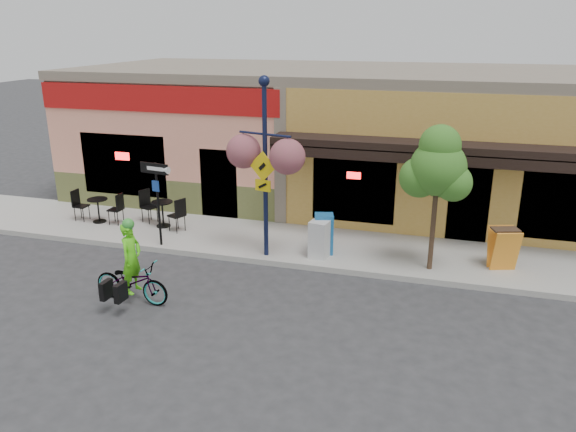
# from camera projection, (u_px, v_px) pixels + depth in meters

# --- Properties ---
(ground) EXTENTS (90.00, 90.00, 0.00)m
(ground) POSITION_uv_depth(u_px,v_px,m) (279.00, 276.00, 13.85)
(ground) COLOR #2D2D30
(ground) RESTS_ON ground
(sidewalk) EXTENTS (24.00, 3.00, 0.15)m
(sidewalk) POSITION_uv_depth(u_px,v_px,m) (300.00, 244.00, 15.65)
(sidewalk) COLOR #9E9B93
(sidewalk) RESTS_ON ground
(curb) EXTENTS (24.00, 0.12, 0.15)m
(curb) POSITION_uv_depth(u_px,v_px,m) (286.00, 264.00, 14.33)
(curb) COLOR #A8A59E
(curb) RESTS_ON ground
(building) EXTENTS (18.20, 8.20, 4.50)m
(building) POSITION_uv_depth(u_px,v_px,m) (341.00, 133.00, 19.96)
(building) COLOR #EC9174
(building) RESTS_ON ground
(bicycle) EXTENTS (1.84, 0.73, 0.95)m
(bicycle) POSITION_uv_depth(u_px,v_px,m) (132.00, 282.00, 12.41)
(bicycle) COLOR maroon
(bicycle) RESTS_ON ground
(cyclist_rider) EXTENTS (0.41, 0.60, 1.60)m
(cyclist_rider) POSITION_uv_depth(u_px,v_px,m) (132.00, 268.00, 12.30)
(cyclist_rider) COLOR #55DE17
(cyclist_rider) RESTS_ON ground
(lamp_post) EXTENTS (1.57, 0.91, 4.61)m
(lamp_post) POSITION_uv_depth(u_px,v_px,m) (265.00, 169.00, 14.01)
(lamp_post) COLOR #12193B
(lamp_post) RESTS_ON sidewalk
(one_way_sign) EXTENTS (0.90, 0.33, 2.31)m
(one_way_sign) POSITION_uv_depth(u_px,v_px,m) (158.00, 205.00, 15.06)
(one_way_sign) COLOR black
(one_way_sign) RESTS_ON sidewalk
(cafe_set_left) EXTENTS (1.62, 0.83, 0.96)m
(cafe_set_left) POSITION_uv_depth(u_px,v_px,m) (98.00, 207.00, 17.07)
(cafe_set_left) COLOR black
(cafe_set_left) RESTS_ON sidewalk
(cafe_set_right) EXTENTS (1.89, 1.44, 1.02)m
(cafe_set_right) POSITION_uv_depth(u_px,v_px,m) (162.00, 210.00, 16.67)
(cafe_set_right) COLOR black
(cafe_set_right) RESTS_ON sidewalk
(newspaper_box_blue) EXTENTS (0.58, 0.54, 1.07)m
(newspaper_box_blue) POSITION_uv_depth(u_px,v_px,m) (324.00, 234.00, 14.70)
(newspaper_box_blue) COLOR #195B97
(newspaper_box_blue) RESTS_ON sidewalk
(newspaper_box_grey) EXTENTS (0.52, 0.48, 0.98)m
(newspaper_box_grey) POSITION_uv_depth(u_px,v_px,m) (319.00, 240.00, 14.41)
(newspaper_box_grey) COLOR silver
(newspaper_box_grey) RESTS_ON sidewalk
(street_tree) EXTENTS (1.60, 1.60, 3.62)m
(street_tree) POSITION_uv_depth(u_px,v_px,m) (435.00, 199.00, 13.31)
(street_tree) COLOR #3D7A26
(street_tree) RESTS_ON sidewalk
(sandwich_board) EXTENTS (0.74, 0.63, 1.05)m
(sandwich_board) POSITION_uv_depth(u_px,v_px,m) (506.00, 251.00, 13.56)
(sandwich_board) COLOR orange
(sandwich_board) RESTS_ON sidewalk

